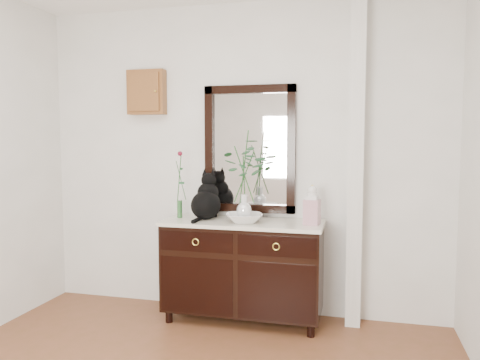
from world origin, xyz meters
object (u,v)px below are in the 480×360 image
(lotus_bowl, at_px, (244,218))
(ginger_jar, at_px, (312,204))
(cat, at_px, (206,196))
(sideboard, at_px, (243,265))

(lotus_bowl, height_order, ginger_jar, ginger_jar)
(cat, distance_m, lotus_bowl, 0.40)
(lotus_bowl, relative_size, ginger_jar, 0.94)
(cat, bearing_deg, lotus_bowl, -13.58)
(sideboard, height_order, ginger_jar, ginger_jar)
(cat, relative_size, ginger_jar, 1.25)
(lotus_bowl, distance_m, ginger_jar, 0.56)
(sideboard, distance_m, ginger_jar, 0.78)
(cat, relative_size, lotus_bowl, 1.33)
(sideboard, relative_size, lotus_bowl, 4.44)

